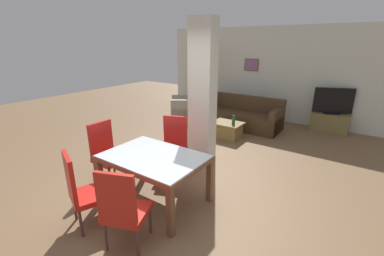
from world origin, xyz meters
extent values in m
plane|color=brown|center=(0.00, 0.00, 0.00)|extent=(18.00, 18.00, 0.00)
cube|color=silver|center=(0.00, 5.23, 1.35)|extent=(7.20, 0.06, 2.70)
cube|color=brown|center=(-0.74, 5.18, 1.60)|extent=(0.44, 0.02, 0.36)
cube|color=#8C598C|center=(-0.74, 5.17, 1.60)|extent=(0.40, 0.01, 0.32)
cube|color=silver|center=(-0.30, 1.73, 1.35)|extent=(0.49, 0.31, 2.70)
cube|color=brown|center=(0.00, -0.47, 0.69)|extent=(1.43, 0.06, 0.06)
cube|color=brown|center=(0.00, 0.47, 0.69)|extent=(1.43, 0.06, 0.06)
cube|color=brown|center=(-0.69, 0.00, 0.69)|extent=(0.06, 0.88, 0.06)
cube|color=brown|center=(0.69, 0.00, 0.69)|extent=(0.06, 0.88, 0.06)
cube|color=silver|center=(0.00, 0.00, 0.72)|extent=(1.41, 0.98, 0.01)
cube|color=brown|center=(-0.67, -0.45, 0.33)|extent=(0.08, 0.08, 0.66)
cube|color=brown|center=(0.67, -0.45, 0.33)|extent=(0.08, 0.08, 0.66)
cube|color=brown|center=(-0.67, 0.45, 0.33)|extent=(0.08, 0.08, 0.66)
cube|color=brown|center=(0.67, 0.45, 0.33)|extent=(0.08, 0.08, 0.66)
cube|color=red|center=(-0.32, -0.83, 0.41)|extent=(0.59, 0.59, 0.07)
cube|color=red|center=(-0.40, -1.02, 0.73)|extent=(0.43, 0.20, 0.57)
cylinder|color=#4F332D|center=(-0.43, -0.59, 0.19)|extent=(0.04, 0.04, 0.37)
cylinder|color=#4F332D|center=(-0.08, -0.72, 0.19)|extent=(0.04, 0.04, 0.37)
cylinder|color=#4F332D|center=(-0.57, -0.94, 0.19)|extent=(0.04, 0.04, 0.37)
cylinder|color=#4F332D|center=(-0.21, -1.08, 0.19)|extent=(0.04, 0.04, 0.37)
cube|color=red|center=(-0.32, 0.81, 0.41)|extent=(0.60, 0.60, 0.07)
cube|color=red|center=(-0.40, 1.00, 0.73)|extent=(0.42, 0.21, 0.57)
cylinder|color=#4F332D|center=(-0.08, 0.70, 0.19)|extent=(0.04, 0.04, 0.37)
cylinder|color=#4F332D|center=(-0.43, 0.56, 0.19)|extent=(0.04, 0.04, 0.37)
cylinder|color=#4F332D|center=(-0.22, 1.06, 0.19)|extent=(0.04, 0.04, 0.37)
cylinder|color=#4F332D|center=(-0.57, 0.92, 0.19)|extent=(0.04, 0.04, 0.37)
cube|color=red|center=(-0.99, 0.00, 0.41)|extent=(0.46, 0.46, 0.07)
cube|color=red|center=(-1.19, 0.00, 0.73)|extent=(0.05, 0.44, 0.57)
cylinder|color=#4F332D|center=(-0.80, 0.19, 0.19)|extent=(0.04, 0.04, 0.37)
cylinder|color=#4F332D|center=(-0.80, -0.19, 0.19)|extent=(0.04, 0.04, 0.37)
cylinder|color=#4F332D|center=(-1.18, 0.19, 0.19)|extent=(0.04, 0.04, 0.37)
cylinder|color=#4F332D|center=(-1.18, -0.19, 0.19)|extent=(0.04, 0.04, 0.37)
cube|color=red|center=(0.32, -0.80, 0.41)|extent=(0.60, 0.60, 0.07)
cube|color=red|center=(0.40, -0.99, 0.73)|extent=(0.42, 0.21, 0.57)
cylinder|color=#4F332D|center=(0.08, -0.70, 0.19)|extent=(0.04, 0.04, 0.37)
cylinder|color=#4F332D|center=(0.43, -0.56, 0.19)|extent=(0.04, 0.04, 0.37)
cylinder|color=#4F332D|center=(0.22, -1.05, 0.19)|extent=(0.04, 0.04, 0.37)
cylinder|color=#4F332D|center=(0.57, -0.91, 0.19)|extent=(0.04, 0.04, 0.37)
cube|color=#44301C|center=(-0.48, 3.98, 0.21)|extent=(2.18, 0.91, 0.42)
cube|color=#44301C|center=(-0.48, 4.34, 0.62)|extent=(2.18, 0.18, 0.41)
cube|color=#44301C|center=(0.53, 3.98, 0.32)|extent=(0.16, 0.91, 0.64)
cube|color=#44301C|center=(-1.49, 3.98, 0.32)|extent=(0.16, 0.91, 0.64)
cube|color=#A79C8E|center=(-2.22, 3.77, 0.20)|extent=(1.18, 1.18, 0.40)
cube|color=#A79C8E|center=(-1.95, 3.97, 0.64)|extent=(0.64, 0.79, 0.47)
cube|color=#A79C8E|center=(-2.01, 3.49, 0.33)|extent=(0.77, 0.62, 0.66)
cube|color=#A79C8E|center=(-2.42, 4.06, 0.33)|extent=(0.77, 0.62, 0.66)
cube|color=brown|center=(-0.37, 3.01, 0.36)|extent=(0.73, 0.55, 0.04)
cube|color=brown|center=(-0.37, 3.01, 0.17)|extent=(0.65, 0.47, 0.34)
cylinder|color=#194C23|center=(-0.19, 2.96, 0.46)|extent=(0.08, 0.08, 0.16)
cylinder|color=#194C23|center=(-0.19, 2.96, 0.57)|extent=(0.03, 0.03, 0.06)
cylinder|color=#B7B7BC|center=(-0.19, 2.96, 0.60)|extent=(0.04, 0.04, 0.01)
cube|color=olive|center=(1.63, 4.95, 0.24)|extent=(0.91, 0.40, 0.49)
cube|color=black|center=(1.63, 4.95, 0.50)|extent=(0.43, 0.32, 0.03)
cube|color=black|center=(1.63, 4.95, 0.84)|extent=(0.90, 0.39, 0.65)
cylinder|color=#B7B7BC|center=(-1.88, 4.68, 0.01)|extent=(0.32, 0.32, 0.02)
cylinder|color=#B7B7BC|center=(-1.88, 4.68, 0.83)|extent=(0.04, 0.04, 1.62)
cylinder|color=#F29E38|center=(-1.88, 4.68, 1.75)|extent=(0.36, 0.36, 0.22)
camera|label=1|loc=(2.34, -2.41, 2.25)|focal=24.00mm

